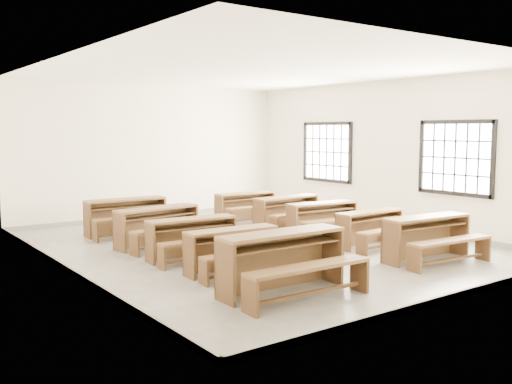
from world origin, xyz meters
TOP-DOWN VIEW (x-y plane):
  - room at (0.09, 0.00)m, footprint 8.50×8.50m
  - desk_set_0 at (-1.53, -2.72)m, footprint 1.82×0.98m
  - desk_set_1 at (-1.46, -1.42)m, footprint 1.50×0.84m
  - desk_set_2 at (-1.49, -0.27)m, footprint 1.56×0.89m
  - desk_set_3 at (-1.49, 1.00)m, footprint 1.69×1.02m
  - desk_set_4 at (-1.47, 2.48)m, footprint 1.67×0.92m
  - desk_set_5 at (1.57, -2.65)m, footprint 1.69×0.99m
  - desk_set_6 at (1.68, -1.31)m, footprint 1.48×0.80m
  - desk_set_7 at (1.67, -0.02)m, footprint 1.59×0.94m
  - desk_set_8 at (1.61, 1.04)m, footprint 1.60×0.89m
  - desk_set_9 at (1.54, 2.50)m, footprint 1.51×0.83m

SIDE VIEW (x-z plane):
  - desk_set_6 at x=1.68m, z-range 0.05..0.71m
  - desk_set_1 at x=-1.46m, z-range 0.05..0.71m
  - desk_set_9 at x=1.54m, z-range 0.05..0.72m
  - desk_set_2 at x=-1.49m, z-range 0.06..0.74m
  - desk_set_7 at x=1.67m, z-range 0.06..0.74m
  - desk_set_8 at x=1.61m, z-range 0.06..0.76m
  - desk_set_3 at x=-1.49m, z-range 0.06..0.78m
  - desk_set_5 at x=1.57m, z-range 0.06..0.79m
  - desk_set_4 at x=-1.47m, z-range 0.06..0.80m
  - desk_set_0 at x=-1.53m, z-range 0.07..0.88m
  - room at x=0.09m, z-range 0.54..3.74m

